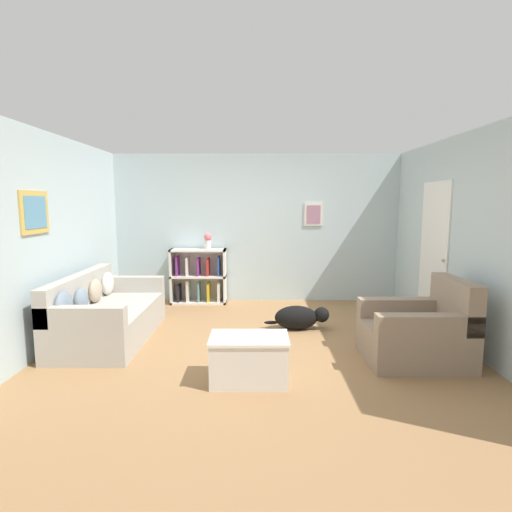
# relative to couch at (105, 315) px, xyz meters

# --- Properties ---
(ground_plane) EXTENTS (14.00, 14.00, 0.00)m
(ground_plane) POSITION_rel_couch_xyz_m (1.96, -0.15, -0.31)
(ground_plane) COLOR #997047
(wall_back) EXTENTS (5.60, 0.13, 2.60)m
(wall_back) POSITION_rel_couch_xyz_m (1.96, 2.10, 0.99)
(wall_back) COLOR silver
(wall_back) RESTS_ON ground_plane
(wall_left) EXTENTS (0.13, 5.00, 2.60)m
(wall_left) POSITION_rel_couch_xyz_m (-0.59, -0.15, 0.99)
(wall_left) COLOR silver
(wall_left) RESTS_ON ground_plane
(wall_right) EXTENTS (0.16, 5.00, 2.60)m
(wall_right) POSITION_rel_couch_xyz_m (4.51, -0.13, 0.98)
(wall_right) COLOR silver
(wall_right) RESTS_ON ground_plane
(couch) EXTENTS (0.96, 1.90, 0.84)m
(couch) POSITION_rel_couch_xyz_m (0.00, 0.00, 0.00)
(couch) COLOR #ADA89E
(couch) RESTS_ON ground_plane
(bookshelf) EXTENTS (0.96, 0.35, 0.96)m
(bookshelf) POSITION_rel_couch_xyz_m (0.94, 1.88, 0.14)
(bookshelf) COLOR silver
(bookshelf) RESTS_ON ground_plane
(recliner_chair) EXTENTS (1.07, 0.88, 0.93)m
(recliner_chair) POSITION_rel_couch_xyz_m (3.77, -0.73, 0.01)
(recliner_chair) COLOR gray
(recliner_chair) RESTS_ON ground_plane
(coffee_table) EXTENTS (0.77, 0.48, 0.46)m
(coffee_table) POSITION_rel_couch_xyz_m (1.88, -1.27, -0.06)
(coffee_table) COLOR silver
(coffee_table) RESTS_ON ground_plane
(dog) EXTENTS (0.91, 0.30, 0.33)m
(dog) POSITION_rel_couch_xyz_m (2.55, 0.37, -0.14)
(dog) COLOR black
(dog) RESTS_ON ground_plane
(vase) EXTENTS (0.13, 0.13, 0.28)m
(vase) POSITION_rel_couch_xyz_m (1.11, 1.86, 0.80)
(vase) COLOR silver
(vase) RESTS_ON bookshelf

